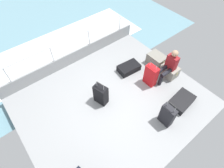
# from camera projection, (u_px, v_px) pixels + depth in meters

# --- Properties ---
(ground_plane) EXTENTS (4.40, 5.20, 0.06)m
(ground_plane) POSITION_uv_depth(u_px,v_px,m) (113.00, 102.00, 5.45)
(ground_plane) COLOR #939699
(gunwale_port) EXTENTS (0.06, 5.20, 0.45)m
(gunwale_port) POSITION_uv_depth(u_px,v_px,m) (74.00, 57.00, 6.31)
(gunwale_port) COLOR #939699
(gunwale_port) RESTS_ON ground_plane
(railing_port) EXTENTS (0.04, 4.20, 1.02)m
(railing_port) POSITION_uv_depth(u_px,v_px,m) (71.00, 44.00, 5.88)
(railing_port) COLOR silver
(railing_port) RESTS_ON ground_plane
(sea_wake) EXTENTS (12.00, 12.00, 0.01)m
(sea_wake) POSITION_uv_depth(u_px,v_px,m) (58.00, 49.00, 7.45)
(sea_wake) COLOR #6B99A8
(sea_wake) RESTS_ON ground_plane
(cargo_crate_0) EXTENTS (0.63, 0.44, 0.38)m
(cargo_crate_0) POSITION_uv_depth(u_px,v_px,m) (156.00, 60.00, 6.28)
(cargo_crate_0) COLOR gray
(cargo_crate_0) RESTS_ON ground_plane
(cargo_crate_1) EXTENTS (0.57, 0.40, 0.37)m
(cargo_crate_1) POSITION_uv_depth(u_px,v_px,m) (170.00, 71.00, 5.95)
(cargo_crate_1) COLOR gray
(cargo_crate_1) RESTS_ON ground_plane
(passenger_seated) EXTENTS (0.34, 0.66, 1.07)m
(passenger_seated) POSITION_uv_depth(u_px,v_px,m) (169.00, 65.00, 5.59)
(passenger_seated) COLOR maroon
(passenger_seated) RESTS_ON ground_plane
(suitcase_0) EXTENTS (0.44, 0.33, 0.82)m
(suitcase_0) POSITION_uv_depth(u_px,v_px,m) (101.00, 95.00, 5.18)
(suitcase_0) COLOR black
(suitcase_0) RESTS_ON ground_plane
(suitcase_1) EXTENTS (0.38, 0.19, 0.88)m
(suitcase_1) POSITION_uv_depth(u_px,v_px,m) (167.00, 115.00, 4.73)
(suitcase_1) COLOR black
(suitcase_1) RESTS_ON ground_plane
(suitcase_2) EXTENTS (0.56, 0.81, 0.20)m
(suitcase_2) POSITION_uv_depth(u_px,v_px,m) (182.00, 101.00, 5.31)
(suitcase_2) COLOR black
(suitcase_2) RESTS_ON ground_plane
(suitcase_4) EXTENTS (0.40, 0.24, 0.90)m
(suitcase_4) POSITION_uv_depth(u_px,v_px,m) (151.00, 75.00, 5.59)
(suitcase_4) COLOR red
(suitcase_4) RESTS_ON ground_plane
(suitcase_5) EXTENTS (0.51, 0.76, 0.22)m
(suitcase_5) POSITION_uv_depth(u_px,v_px,m) (129.00, 68.00, 6.13)
(suitcase_5) COLOR black
(suitcase_5) RESTS_ON ground_plane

